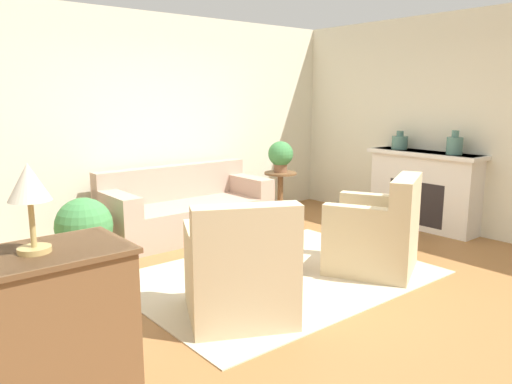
# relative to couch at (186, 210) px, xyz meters

# --- Properties ---
(ground_plane) EXTENTS (16.00, 16.00, 0.00)m
(ground_plane) POSITION_rel_couch_xyz_m (-0.10, -1.90, -0.31)
(ground_plane) COLOR #996638
(wall_back) EXTENTS (8.89, 0.12, 2.80)m
(wall_back) POSITION_rel_couch_xyz_m (-0.10, 0.60, 1.09)
(wall_back) COLOR beige
(wall_back) RESTS_ON ground_plane
(wall_right) EXTENTS (0.12, 9.82, 2.80)m
(wall_right) POSITION_rel_couch_xyz_m (2.87, -1.90, 1.09)
(wall_right) COLOR beige
(wall_right) RESTS_ON ground_plane
(rug) EXTENTS (2.90, 2.11, 0.01)m
(rug) POSITION_rel_couch_xyz_m (-0.10, -1.90, -0.31)
(rug) COLOR beige
(rug) RESTS_ON ground_plane
(couch) EXTENTS (2.15, 0.90, 0.86)m
(couch) POSITION_rel_couch_xyz_m (0.00, 0.00, 0.00)
(couch) COLOR tan
(couch) RESTS_ON ground_plane
(armchair_left) EXTENTS (1.09, 1.10, 0.98)m
(armchair_left) POSITION_rel_couch_xyz_m (-0.98, -2.41, 0.06)
(armchair_left) COLOR #C6B289
(armchair_left) RESTS_ON rug
(armchair_right) EXTENTS (1.09, 1.10, 0.98)m
(armchair_right) POSITION_rel_couch_xyz_m (0.78, -2.41, 0.06)
(armchair_right) COLOR #C6B289
(armchair_right) RESTS_ON rug
(ottoman_table) EXTENTS (0.88, 0.88, 0.48)m
(ottoman_table) POSITION_rel_couch_xyz_m (-0.15, -1.63, -0.01)
(ottoman_table) COLOR tan
(ottoman_table) RESTS_ON rug
(side_table) EXTENTS (0.45, 0.45, 0.69)m
(side_table) POSITION_rel_couch_xyz_m (1.42, -0.23, 0.14)
(side_table) COLOR brown
(side_table) RESTS_ON ground_plane
(fireplace) EXTENTS (0.44, 1.56, 1.03)m
(fireplace) POSITION_rel_couch_xyz_m (2.62, -1.75, 0.23)
(fireplace) COLOR silver
(fireplace) RESTS_ON ground_plane
(dresser) EXTENTS (0.97, 0.59, 0.94)m
(dresser) POSITION_rel_couch_xyz_m (-2.55, -2.66, 0.17)
(dresser) COLOR brown
(dresser) RESTS_ON ground_plane
(vase_mantel_near) EXTENTS (0.21, 0.21, 0.25)m
(vase_mantel_near) POSITION_rel_couch_xyz_m (2.61, -1.34, 0.82)
(vase_mantel_near) COLOR #477066
(vase_mantel_near) RESTS_ON fireplace
(vase_mantel_far) EXTENTS (0.20, 0.20, 0.30)m
(vase_mantel_far) POSITION_rel_couch_xyz_m (2.61, -2.15, 0.84)
(vase_mantel_far) COLOR #477066
(vase_mantel_far) RESTS_ON fireplace
(potted_plant_on_side_table) EXTENTS (0.35, 0.35, 0.44)m
(potted_plant_on_side_table) POSITION_rel_couch_xyz_m (1.42, -0.23, 0.63)
(potted_plant_on_side_table) COLOR brown
(potted_plant_on_side_table) RESTS_ON side_table
(potted_plant_floor) EXTENTS (0.59, 0.59, 0.72)m
(potted_plant_floor) POSITION_rel_couch_xyz_m (-1.45, -0.34, 0.08)
(potted_plant_floor) COLOR brown
(potted_plant_floor) RESTS_ON ground_plane
(table_lamp) EXTENTS (0.22, 0.22, 0.48)m
(table_lamp) POSITION_rel_couch_xyz_m (-2.55, -2.66, 0.97)
(table_lamp) COLOR tan
(table_lamp) RESTS_ON dresser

